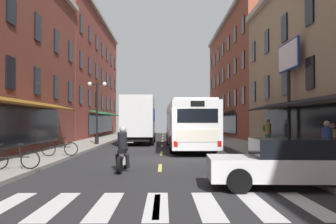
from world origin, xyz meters
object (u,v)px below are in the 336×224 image
sedan_mid (294,163)px  bicycle_near (60,148)px  pedestrian_mid (333,143)px  box_truck (139,120)px  motorcycle_rider (123,152)px  billboard_sign (289,67)px  bicycle_mid (15,159)px  street_lamp_twin (97,109)px  sedan_near (142,132)px  pedestrian_near (268,133)px  pedestrian_far (327,144)px  transit_bus (188,124)px

sedan_mid → bicycle_near: size_ratio=2.76×
bicycle_near → pedestrian_mid: (11.78, -3.43, 0.46)m
box_truck → motorcycle_rider: bearing=-88.2°
billboard_sign → box_truck: 13.11m
billboard_sign → bicycle_mid: (-12.12, -7.25, -4.31)m
bicycle_mid → street_lamp_twin: 14.64m
billboard_sign → pedestrian_mid: 6.82m
sedan_near → box_truck: bearing=-88.1°
pedestrian_near → street_lamp_twin: bearing=-62.9°
bicycle_mid → pedestrian_mid: pedestrian_mid is taller
motorcycle_rider → bicycle_near: 5.78m
box_truck → pedestrian_far: (7.84, -16.26, -0.91)m
bicycle_near → street_lamp_twin: street_lamp_twin is taller
sedan_near → sedan_mid: sedan_near is taller
pedestrian_near → bicycle_mid: bearing=-1.7°
transit_bus → pedestrian_near: (4.96, -1.53, -0.51)m
box_truck → sedan_mid: box_truck is taller
billboard_sign → motorcycle_rider: (-8.39, -6.74, -4.10)m
box_truck → bicycle_mid: bearing=-101.1°
pedestrian_far → sedan_near: bearing=55.9°
billboard_sign → motorcycle_rider: bearing=-141.3°
sedan_mid → pedestrian_mid: (3.15, 4.54, 0.27)m
billboard_sign → pedestrian_far: (-1.05, -7.07, -3.79)m
sedan_near → sedan_mid: bearing=-78.3°
billboard_sign → sedan_mid: (-3.33, -10.17, -4.12)m
sedan_near → pedestrian_near: 17.64m
transit_bus → sedan_near: transit_bus is taller
pedestrian_near → pedestrian_mid: size_ratio=1.13×
box_truck → pedestrian_mid: 17.22m
box_truck → street_lamp_twin: bearing=-146.7°
transit_bus → motorcycle_rider: transit_bus is taller
sedan_near → street_lamp_twin: 11.45m
sedan_mid → billboard_sign: bearing=71.9°
sedan_near → pedestrian_far: bearing=-72.1°
billboard_sign → sedan_near: bearing=116.8°
pedestrian_near → street_lamp_twin: street_lamp_twin is taller
transit_bus → bicycle_near: 9.46m
box_truck → bicycle_mid: 16.82m
bicycle_near → pedestrian_far: 11.97m
motorcycle_rider → bicycle_near: size_ratio=1.23×
transit_bus → box_truck: size_ratio=1.78×
pedestrian_mid → pedestrian_far: 1.69m
billboard_sign → sedan_near: billboard_sign is taller
bicycle_near → street_lamp_twin: bearing=89.6°
pedestrian_near → pedestrian_far: (-0.70, -9.98, -0.09)m
billboard_sign → pedestrian_far: bearing=-98.4°
motorcycle_rider → pedestrian_mid: size_ratio=1.29×
bicycle_mid → street_lamp_twin: street_lamp_twin is taller
box_truck → motorcycle_rider: box_truck is taller
motorcycle_rider → transit_bus: bearing=74.6°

